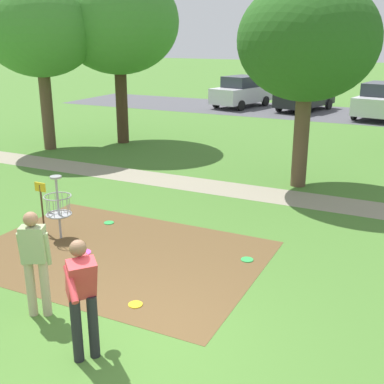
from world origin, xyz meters
TOP-DOWN VIEW (x-y plane):
  - ground_plane at (0.00, 0.00)m, footprint 160.00×160.00m
  - dirt_tee_pad at (-1.85, 2.41)m, footprint 5.66×4.02m
  - disc_golf_basket at (-3.47, 2.57)m, footprint 0.98×0.58m
  - player_foreground_watching at (-0.37, -0.50)m, footprint 0.72×1.03m
  - player_throwing at (-1.69, 0.05)m, footprint 0.49×0.45m
  - frisbee_near_basket at (0.57, 3.28)m, footprint 0.24×0.24m
  - frisbee_mid_grass at (-2.99, 3.73)m, footprint 0.23×0.23m
  - frisbee_far_left at (-0.50, 0.92)m, footprint 0.23×0.23m
  - tree_near_left at (-9.56, 9.22)m, footprint 4.13×4.13m
  - tree_mid_center at (0.22, 8.61)m, footprint 3.78×3.78m
  - tree_mid_right at (-7.69, 11.43)m, footprint 4.63×4.63m
  - parking_lot_strip at (0.00, 22.81)m, footprint 36.00×6.00m
  - parked_car_leftmost at (-6.95, 23.20)m, footprint 2.81×4.52m
  - parked_car_center_left at (-3.15, 23.41)m, footprint 2.79×4.52m
  - parked_car_center_right at (1.07, 22.35)m, footprint 2.53×4.46m
  - gravel_path at (0.00, 7.39)m, footprint 40.00×1.31m

SIDE VIEW (x-z plane):
  - ground_plane at x=0.00m, z-range 0.00..0.00m
  - gravel_path at x=0.00m, z-range 0.00..0.00m
  - parking_lot_strip at x=0.00m, z-range 0.00..0.01m
  - dirt_tee_pad at x=-1.85m, z-range 0.00..0.01m
  - frisbee_near_basket at x=0.57m, z-range 0.00..0.02m
  - frisbee_mid_grass at x=-2.99m, z-range 0.00..0.02m
  - frisbee_far_left at x=-0.50m, z-range 0.00..0.02m
  - disc_golf_basket at x=-3.47m, z-range 0.06..1.45m
  - parked_car_leftmost at x=-6.95m, z-range 0.00..1.84m
  - parked_car_center_left at x=-3.15m, z-range 0.00..1.84m
  - parked_car_center_right at x=1.07m, z-range 0.00..1.84m
  - player_throwing at x=-1.69m, z-range 0.11..1.82m
  - player_foreground_watching at x=-0.37m, z-range 0.13..1.84m
  - tree_mid_center at x=0.22m, z-range 1.19..6.83m
  - tree_near_left at x=-9.56m, z-range 1.32..7.51m
  - tree_mid_right at x=-7.69m, z-range 1.32..7.96m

